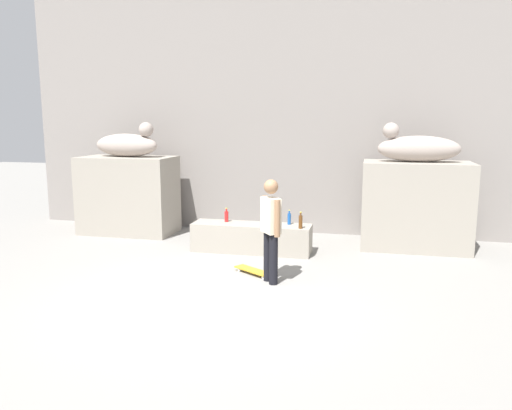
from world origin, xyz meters
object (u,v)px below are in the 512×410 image
at_px(skateboard, 254,271).
at_px(statue_reclining_left, 128,144).
at_px(bottle_brown, 301,222).
at_px(bottle_red, 226,216).
at_px(statue_reclining_right, 417,148).
at_px(bottle_blue, 289,219).
at_px(skater, 271,226).

bearing_deg(skateboard, statue_reclining_left, 178.71).
height_order(statue_reclining_left, bottle_brown, statue_reclining_left).
height_order(statue_reclining_left, bottle_red, statue_reclining_left).
bearing_deg(statue_reclining_right, bottle_blue, 18.74).
relative_size(skateboard, bottle_red, 2.76).
relative_size(skater, bottle_blue, 5.79).
distance_m(statue_reclining_right, skateboard, 4.18).
bearing_deg(bottle_red, statue_reclining_left, 160.20).
bearing_deg(bottle_red, skater, -55.55).
bearing_deg(statue_reclining_left, bottle_red, -10.36).
distance_m(skateboard, bottle_red, 1.89).
bearing_deg(statue_reclining_right, skateboard, 39.96).
distance_m(statue_reclining_right, skater, 3.85).
xyz_separation_m(statue_reclining_right, bottle_brown, (-2.13, -1.23, -1.35)).
height_order(statue_reclining_right, skater, statue_reclining_right).
relative_size(statue_reclining_right, bottle_blue, 5.61).
bearing_deg(bottle_brown, skater, -99.22).
relative_size(statue_reclining_right, bottle_brown, 5.07).
bearing_deg(statue_reclining_right, bottle_brown, 27.93).
distance_m(statue_reclining_right, bottle_brown, 2.80).
bearing_deg(bottle_blue, bottle_red, -178.93).
bearing_deg(statue_reclining_right, statue_reclining_left, -2.06).
bearing_deg(skater, bottle_brown, 133.16).
distance_m(statue_reclining_left, bottle_red, 3.07).
xyz_separation_m(skater, bottle_red, (-1.28, 1.87, -0.25)).
xyz_separation_m(bottle_red, bottle_blue, (1.27, 0.02, 0.00)).
xyz_separation_m(statue_reclining_left, bottle_brown, (4.12, -1.22, -1.35)).
bearing_deg(skateboard, skater, -9.91).
xyz_separation_m(skateboard, bottle_brown, (0.61, 1.24, 0.63)).
relative_size(skateboard, bottle_brown, 2.43).
distance_m(skater, skateboard, 0.99).
xyz_separation_m(skateboard, bottle_red, (-0.93, 1.53, 0.61)).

